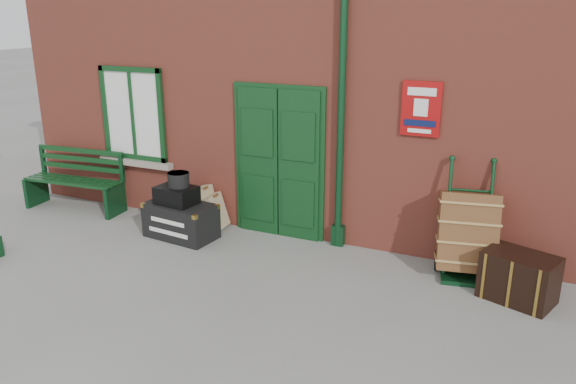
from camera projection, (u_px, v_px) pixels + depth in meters
The scene contains 10 objects.
ground at pixel (252, 277), 7.15m from camera, with size 80.00×80.00×0.00m, color gray.
station_building at pixel (346, 77), 9.51m from camera, with size 10.30×4.30×4.36m.
bench at pixel (76, 178), 9.50m from camera, with size 1.74×0.67×1.06m.
houdini_trunk at pixel (181, 220), 8.35m from camera, with size 1.04×0.57×0.52m, color black.
strongbox at pixel (177, 195), 8.25m from camera, with size 0.57×0.42×0.26m, color black.
hatbox at pixel (179, 180), 8.19m from camera, with size 0.31×0.31×0.21m, color black.
suitcase_back at pixel (205, 208), 8.71m from camera, with size 0.18×0.44×0.62m, color tan.
suitcase_front at pixel (215, 212), 8.65m from camera, with size 0.16×0.40×0.53m, color tan.
porter_trolley at pixel (467, 233), 7.07m from camera, with size 0.84×0.89×1.47m.
dark_trunk at pixel (519, 277), 6.51m from camera, with size 0.79×0.52×0.57m, color black.
Camera 1 is at (3.10, -5.69, 3.24)m, focal length 35.00 mm.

